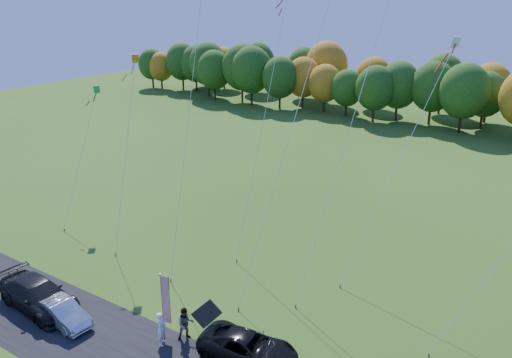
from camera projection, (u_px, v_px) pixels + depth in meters
The scene contains 15 objects.
ground at pixel (199, 327), 28.03m from camera, with size 160.00×160.00×0.00m, color #2D5416.
tree_line at pixel (440, 126), 71.52m from camera, with size 116.00×12.00×10.00m, color #1E4711, non-canonical shape.
black_suv at pixel (248, 348), 25.27m from camera, with size 2.39×5.18×1.44m, color black.
silver_sedan at pixel (63, 312), 28.18m from camera, with size 1.41×4.04×1.33m, color #BDBCC2.
dark_truck_a at pixel (38, 295), 29.46m from camera, with size 2.43×5.97×1.73m, color black.
person_tailgate_a at pixel (162, 329), 26.32m from camera, with size 0.70×0.46×1.93m, color white.
person_tailgate_b at pixel (186, 324), 26.75m from camera, with size 0.92×0.72×1.89m, color gray.
feather_flag at pixel (165, 299), 26.49m from camera, with size 0.50×0.17×3.85m.
kite_delta_blue at pixel (193, 68), 32.97m from camera, with size 4.77×11.39×26.77m.
kite_parafoil_orange at pixel (382, 23), 27.71m from camera, with size 5.80×11.94×32.51m.
kite_delta_red at pixel (300, 100), 28.69m from camera, with size 3.62×10.55×24.21m.
kite_diamond_yellow at pixel (126, 154), 36.25m from camera, with size 2.89×6.26×13.78m.
kite_diamond_green at pixel (81, 156), 40.73m from camera, with size 2.59×6.93×10.74m.
kite_diamond_white at pixel (397, 165), 31.27m from camera, with size 4.19×8.03×15.48m.
kite_diamond_pink at pixel (263, 123), 34.86m from camera, with size 1.20×8.09×18.39m.
Camera 1 is at (15.35, -18.01, 17.46)m, focal length 35.00 mm.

